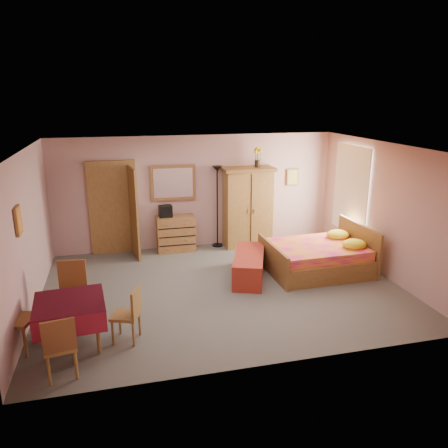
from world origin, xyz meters
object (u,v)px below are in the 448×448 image
object	(u,v)px
stereo	(165,211)
bed	(317,249)
chest_of_drawers	(176,234)
bench	(249,266)
chair_north	(71,293)
wall_mirror	(173,183)
dining_table	(71,323)
chair_west	(17,319)
wardrobe	(248,207)
sunflower_vase	(257,157)
floor_lamp	(217,207)
chair_south	(60,345)
chair_east	(125,314)

from	to	relation	value
stereo	bed	xyz separation A→B (m)	(2.81, -1.93, -0.48)
chest_of_drawers	bench	size ratio (longest dim) A/B	0.58
bed	chair_north	world-z (taller)	chair_north
bed	chair_north	size ratio (longest dim) A/B	2.08
wall_mirror	dining_table	size ratio (longest dim) A/B	1.08
bench	chair_west	world-z (taller)	chair_west
chest_of_drawers	wardrobe	bearing A→B (deg)	-1.06
stereo	chair_west	distance (m)	4.39
wall_mirror	sunflower_vase	distance (m)	2.00
bench	chair_west	xyz separation A→B (m)	(-3.88, -1.67, 0.23)
floor_lamp	sunflower_vase	xyz separation A→B (m)	(0.92, -0.11, 1.14)
bed	wall_mirror	bearing A→B (deg)	139.45
bed	chair_north	bearing A→B (deg)	-169.47
chair_south	chair_north	xyz separation A→B (m)	(0.03, 1.44, 0.04)
wall_mirror	dining_table	world-z (taller)	wall_mirror
chair_east	chair_west	bearing A→B (deg)	106.41
wall_mirror	chair_north	world-z (taller)	wall_mirror
sunflower_vase	chair_south	distance (m)	6.08
chair_west	chair_east	size ratio (longest dim) A/B	1.17
chair_south	chest_of_drawers	bearing A→B (deg)	54.38
wardrobe	sunflower_vase	distance (m)	1.18
floor_lamp	chair_west	size ratio (longest dim) A/B	1.99
bench	floor_lamp	bearing A→B (deg)	95.12
wall_mirror	chair_south	world-z (taller)	wall_mirror
bench	chair_north	world-z (taller)	chair_north
wardrobe	chair_west	size ratio (longest dim) A/B	1.94
chair_north	stereo	bearing A→B (deg)	-116.67
wall_mirror	chair_west	xyz separation A→B (m)	(-2.71, -3.77, -1.07)
wardrobe	chair_east	xyz separation A→B (m)	(-2.94, -3.61, -0.52)
wall_mirror	chair_south	distance (m)	5.10
wall_mirror	bed	distance (m)	3.51
bench	wardrobe	bearing A→B (deg)	74.16
chest_of_drawers	chair_east	world-z (taller)	chair_east
chest_of_drawers	dining_table	bearing A→B (deg)	-118.56
chair_south	chair_west	distance (m)	0.99
wardrobe	chair_north	xyz separation A→B (m)	(-3.74, -2.83, -0.46)
stereo	floor_lamp	xyz separation A→B (m)	(1.21, 0.05, 0.01)
wall_mirror	sunflower_vase	bearing A→B (deg)	-6.54
dining_table	chair_west	bearing A→B (deg)	175.86
stereo	sunflower_vase	world-z (taller)	sunflower_vase
bench	chair_north	distance (m)	3.37
stereo	bench	distance (m)	2.47
chest_of_drawers	bench	xyz separation A→B (m)	(1.17, -1.89, -0.16)
bench	chair_south	distance (m)	4.05
bed	chair_west	distance (m)	5.55
chest_of_drawers	floor_lamp	world-z (taller)	floor_lamp
wardrobe	bed	size ratio (longest dim) A/B	0.94
wall_mirror	chair_west	bearing A→B (deg)	-125.08
wall_mirror	chair_east	size ratio (longest dim) A/B	1.24
sunflower_vase	chair_south	bearing A→B (deg)	-132.95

